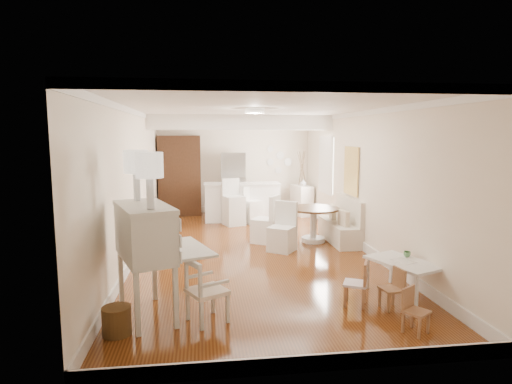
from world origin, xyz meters
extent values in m
plane|color=brown|center=(0.00, 0.00, 0.00)|extent=(9.00, 9.00, 0.00)
cube|color=white|center=(0.00, 0.00, 2.80)|extent=(4.50, 9.00, 0.04)
cube|color=white|center=(0.00, 4.50, 1.40)|extent=(4.50, 0.04, 2.80)
cube|color=white|center=(0.00, -4.50, 1.40)|extent=(4.50, 0.04, 2.80)
cube|color=white|center=(-2.25, 0.00, 1.40)|extent=(0.04, 9.00, 2.80)
cube|color=white|center=(2.25, 0.00, 1.40)|extent=(0.04, 9.00, 2.80)
cube|color=white|center=(0.00, 2.20, 2.62)|extent=(4.50, 0.45, 0.36)
cube|color=tan|center=(2.21, 0.50, 1.55)|extent=(0.04, 0.84, 1.04)
cube|color=white|center=(2.23, 2.40, 1.55)|extent=(0.04, 1.10, 1.40)
cylinder|color=#381E11|center=(-1.20, 4.48, 1.85)|extent=(0.30, 0.03, 0.30)
cylinder|color=white|center=(0.00, -0.50, 2.75)|extent=(0.36, 0.36, 0.08)
cube|color=beige|center=(-1.70, -2.93, 0.73)|extent=(1.47, 1.48, 1.46)
cube|color=beige|center=(-0.93, -3.19, 0.41)|extent=(0.63, 0.63, 0.81)
cylinder|color=brown|center=(-1.99, -3.42, 0.17)|extent=(0.36, 0.36, 0.34)
cube|color=white|center=(1.90, -2.67, 0.26)|extent=(0.95, 1.18, 0.51)
cube|color=#9A6B46|center=(1.52, -3.10, 0.28)|extent=(0.31, 0.31, 0.56)
cube|color=#A26D49|center=(1.08, -2.93, 0.32)|extent=(0.41, 0.41, 0.63)
cube|color=#9D6A47|center=(1.50, -3.83, 0.27)|extent=(0.36, 0.36, 0.54)
cube|color=silver|center=(1.99, 0.50, 0.49)|extent=(0.52, 1.60, 0.98)
cylinder|color=#472C16|center=(1.42, 0.56, 0.38)|extent=(1.14, 1.14, 0.76)
cube|color=white|center=(0.60, -0.08, 0.49)|extent=(0.66, 0.67, 0.99)
cube|color=white|center=(0.37, 0.65, 0.52)|extent=(0.69, 0.68, 1.04)
cube|color=white|center=(0.10, 3.10, 0.52)|extent=(2.05, 0.65, 1.03)
cube|color=silver|center=(-0.17, 2.54, 0.60)|extent=(0.62, 0.62, 1.20)
cube|color=white|center=(0.34, 2.68, 0.48)|extent=(0.51, 0.51, 0.97)
cube|color=#381E11|center=(-1.60, 4.18, 1.15)|extent=(1.20, 0.60, 2.30)
imported|color=silver|center=(0.30, 4.15, 0.90)|extent=(0.75, 0.65, 1.80)
cube|color=white|center=(1.91, 3.75, 0.43)|extent=(0.54, 0.95, 0.86)
imported|color=#58985D|center=(2.05, -2.47, 0.55)|extent=(0.12, 0.12, 0.08)
imported|color=white|center=(1.95, 3.70, 0.95)|extent=(0.18, 0.18, 0.18)
camera|label=1|loc=(-0.98, -8.33, 2.32)|focal=30.00mm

